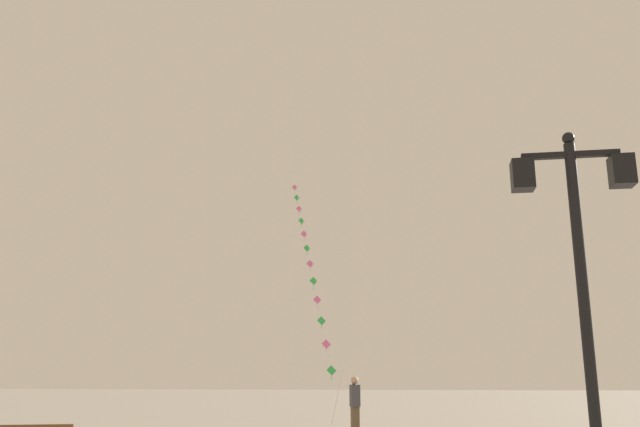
{
  "coord_description": "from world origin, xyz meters",
  "views": [
    {
      "loc": [
        -0.02,
        -0.9,
        1.66
      ],
      "look_at": [
        -2.72,
        16.52,
        6.04
      ],
      "focal_mm": 37.31,
      "sensor_mm": 36.0,
      "label": 1
    }
  ],
  "objects": [
    {
      "name": "twin_lantern_lamp_post",
      "position": [
        1.94,
        7.71,
        3.33
      ],
      "size": [
        1.51,
        0.28,
        4.79
      ],
      "color": "black",
      "rests_on": "ground_plane"
    },
    {
      "name": "kite_train",
      "position": [
        -4.78,
        27.13,
        6.32
      ],
      "size": [
        4.6,
        14.7,
        12.2
      ],
      "color": "brown",
      "rests_on": "ground_plane"
    },
    {
      "name": "kite_flyer",
      "position": [
        -2.03,
        18.51,
        0.9
      ],
      "size": [
        0.34,
        0.63,
        1.71
      ],
      "rotation": [
        0.0,
        0.0,
        1.88
      ],
      "color": "brown",
      "rests_on": "ground_plane"
    }
  ]
}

